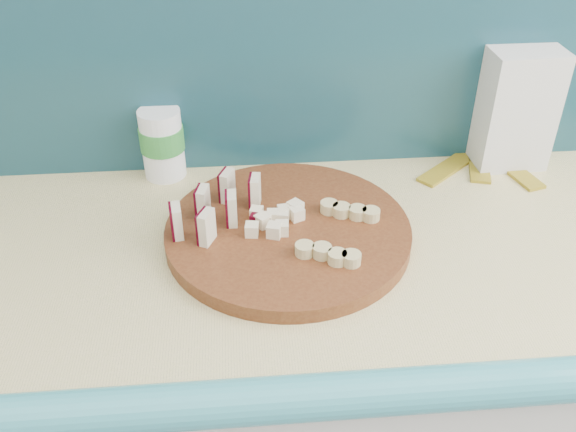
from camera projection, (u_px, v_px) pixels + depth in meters
The scene contains 9 objects.
kitchen_counter at pixel (290, 425), 1.31m from camera, with size 2.20×0.63×0.91m.
backsplash at pixel (276, 39), 1.14m from camera, with size 2.20×0.02×0.50m, color teal.
cutting_board at pixel (288, 232), 1.06m from camera, with size 0.41×0.41×0.03m, color #4B2110.
apple_wedges at pixel (217, 205), 1.06m from camera, with size 0.16×0.16×0.06m.
apple_chunks at pixel (273, 218), 1.06m from camera, with size 0.07×0.06×0.02m.
banana_slices at pixel (339, 232), 1.03m from camera, with size 0.15×0.17×0.02m.
flour_bag at pixel (515, 108), 1.21m from camera, with size 0.14×0.10×0.23m, color silver.
canister at pixel (162, 142), 1.20m from camera, with size 0.08×0.08×0.13m.
banana_peel at pixel (479, 164), 1.26m from camera, with size 0.24×0.21×0.01m.
Camera 1 is at (0.03, 0.68, 1.56)m, focal length 40.00 mm.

